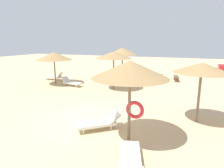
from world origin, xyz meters
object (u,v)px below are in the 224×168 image
(lounger_6, at_px, (99,122))
(lounger_3, at_px, (132,82))
(parasol_3, at_px, (114,55))
(lounger_4, at_px, (125,73))
(parasol_5, at_px, (202,68))
(bench_1, at_px, (159,76))
(parasol_4, at_px, (122,51))
(parasol_1, at_px, (54,56))
(lounger_7, at_px, (71,82))
(bench_0, at_px, (176,78))
(parasol_0, at_px, (130,70))
(lounger_1, at_px, (55,77))
(lounger_0, at_px, (130,158))

(lounger_6, bearing_deg, lounger_3, 96.72)
(parasol_3, relative_size, lounger_4, 1.51)
(parasol_5, bearing_deg, bench_1, 108.22)
(parasol_4, relative_size, lounger_3, 1.60)
(parasol_1, height_order, lounger_7, parasol_1)
(lounger_3, height_order, lounger_7, lounger_7)
(bench_0, bearing_deg, lounger_7, -146.02)
(parasol_0, xyz_separation_m, parasol_3, (-3.50, 7.29, -0.02))
(parasol_3, bearing_deg, lounger_1, 169.13)
(lounger_7, distance_m, bench_1, 8.62)
(parasol_0, xyz_separation_m, lounger_7, (-7.27, 6.95, -2.41))
(parasol_3, height_order, lounger_3, parasol_3)
(parasol_4, distance_m, lounger_0, 14.07)
(lounger_4, bearing_deg, bench_1, -11.57)
(parasol_0, distance_m, bench_0, 12.78)
(parasol_1, distance_m, parasol_5, 12.33)
(parasol_3, height_order, lounger_7, parasol_3)
(lounger_1, relative_size, lounger_3, 0.98)
(parasol_0, xyz_separation_m, parasol_5, (2.52, 2.80, -0.15))
(parasol_0, distance_m, lounger_3, 9.64)
(parasol_4, xyz_separation_m, lounger_6, (2.73, -11.02, -2.50))
(parasol_3, height_order, bench_0, parasol_3)
(parasol_1, distance_m, bench_0, 11.61)
(lounger_1, bearing_deg, lounger_0, -43.29)
(parasol_0, height_order, lounger_6, parasol_0)
(parasol_3, xyz_separation_m, bench_0, (4.48, 5.22, -2.37))
(parasol_1, relative_size, bench_0, 2.07)
(lounger_0, relative_size, bench_1, 1.30)
(parasol_1, bearing_deg, parasol_5, -20.31)
(parasol_3, bearing_deg, lounger_7, -174.78)
(lounger_7, bearing_deg, bench_1, 40.08)
(lounger_3, xyz_separation_m, bench_1, (1.78, 3.50, 0.04))
(lounger_1, bearing_deg, parasol_5, -24.27)
(parasol_5, relative_size, lounger_4, 1.43)
(bench_0, bearing_deg, parasol_4, -167.41)
(bench_1, bearing_deg, lounger_7, -139.92)
(lounger_1, xyz_separation_m, lounger_7, (3.09, -1.66, -0.01))
(lounger_1, distance_m, lounger_3, 7.92)
(parasol_0, distance_m, parasol_4, 12.10)
(parasol_4, bearing_deg, lounger_1, -156.07)
(parasol_4, xyz_separation_m, lounger_4, (-0.31, 1.92, -2.50))
(lounger_1, xyz_separation_m, lounger_4, (5.89, 4.67, -0.01))
(lounger_1, bearing_deg, parasol_3, -10.87)
(lounger_3, xyz_separation_m, lounger_7, (-4.82, -2.05, 0.01))
(lounger_4, relative_size, lounger_6, 1.06)
(parasol_3, distance_m, bench_1, 6.38)
(parasol_5, distance_m, lounger_3, 8.27)
(parasol_1, bearing_deg, parasol_3, 2.18)
(lounger_1, height_order, lounger_3, lounger_1)
(parasol_4, bearing_deg, parasol_3, -80.75)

